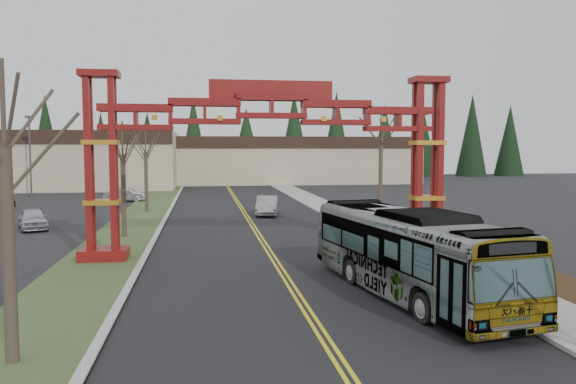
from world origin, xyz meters
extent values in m
cube|color=black|center=(0.00, 25.00, 0.01)|extent=(12.00, 110.00, 0.02)
cube|color=yellow|center=(-0.12, 25.00, 0.03)|extent=(0.12, 100.00, 0.01)
cube|color=yellow|center=(0.12, 25.00, 0.03)|extent=(0.12, 100.00, 0.01)
cube|color=#AFAFAA|center=(6.15, 25.00, 0.07)|extent=(0.30, 110.00, 0.15)
cube|color=gray|center=(7.60, 25.00, 0.08)|extent=(2.60, 110.00, 0.14)
cube|color=#321E10|center=(10.20, 10.00, 0.06)|extent=(2.60, 50.00, 0.12)
cube|color=#344E27|center=(-8.00, 25.00, 0.04)|extent=(4.00, 110.00, 0.08)
cube|color=#AFAFAA|center=(-6.15, 25.00, 0.07)|extent=(0.30, 110.00, 0.15)
cube|color=#600E0C|center=(-8.00, 18.00, 0.30)|extent=(2.20, 1.60, 0.60)
cube|color=#600E0C|center=(-8.55, 17.65, 4.60)|extent=(0.28, 0.28, 8.00)
cube|color=#600E0C|center=(-7.45, 17.65, 4.60)|extent=(0.28, 0.28, 8.00)
cube|color=#600E0C|center=(-8.55, 18.35, 4.60)|extent=(0.28, 0.28, 8.00)
cube|color=#600E0C|center=(-7.45, 18.35, 4.60)|extent=(0.28, 0.28, 8.00)
cube|color=#C28422|center=(-8.00, 18.00, 2.80)|extent=(1.60, 1.10, 0.22)
cube|color=#C28422|center=(-8.00, 18.00, 5.60)|extent=(1.60, 1.10, 0.22)
cube|color=#600E0C|center=(-8.00, 18.00, 8.75)|extent=(1.80, 1.20, 0.30)
cube|color=#600E0C|center=(8.00, 18.00, 0.30)|extent=(2.20, 1.60, 0.60)
cube|color=#600E0C|center=(7.45, 17.65, 4.60)|extent=(0.28, 0.28, 8.00)
cube|color=#600E0C|center=(8.55, 17.65, 4.60)|extent=(0.28, 0.28, 8.00)
cube|color=#600E0C|center=(7.45, 18.35, 4.60)|extent=(0.28, 0.28, 8.00)
cube|color=#600E0C|center=(8.55, 18.35, 4.60)|extent=(0.28, 0.28, 8.00)
cube|color=#C28422|center=(8.00, 18.00, 2.80)|extent=(1.60, 1.10, 0.22)
cube|color=#C28422|center=(8.00, 18.00, 5.60)|extent=(1.60, 1.10, 0.22)
cube|color=#600E0C|center=(8.00, 18.00, 8.75)|extent=(1.80, 1.20, 0.30)
cube|color=#600E0C|center=(0.00, 18.00, 7.50)|extent=(16.00, 0.90, 1.00)
cube|color=#600E0C|center=(0.00, 18.00, 6.60)|extent=(16.00, 0.90, 0.60)
cube|color=maroon|center=(0.00, 18.00, 8.15)|extent=(6.00, 0.25, 0.90)
cube|color=#BEAA91|center=(-30.00, 72.00, 3.75)|extent=(46.00, 22.00, 7.50)
cube|color=#BEAA91|center=(10.00, 80.00, 3.50)|extent=(38.00, 20.00, 7.00)
cube|color=black|center=(10.00, 69.90, 6.20)|extent=(38.00, 0.40, 1.60)
cone|color=black|center=(-29.50, 92.00, 6.50)|extent=(5.60, 5.60, 13.00)
cylinder|color=#382D26|center=(-29.50, 92.00, 0.80)|extent=(0.80, 0.80, 1.60)
cone|color=black|center=(-21.00, 92.00, 6.50)|extent=(5.60, 5.60, 13.00)
cylinder|color=#382D26|center=(-21.00, 92.00, 0.80)|extent=(0.80, 0.80, 1.60)
cone|color=black|center=(-12.50, 92.00, 6.50)|extent=(5.60, 5.60, 13.00)
cylinder|color=#382D26|center=(-12.50, 92.00, 0.80)|extent=(0.80, 0.80, 1.60)
cone|color=black|center=(-4.00, 92.00, 6.50)|extent=(5.60, 5.60, 13.00)
cylinder|color=#382D26|center=(-4.00, 92.00, 0.80)|extent=(0.80, 0.80, 1.60)
cone|color=black|center=(4.50, 92.00, 6.50)|extent=(5.60, 5.60, 13.00)
cylinder|color=#382D26|center=(4.50, 92.00, 0.80)|extent=(0.80, 0.80, 1.60)
cone|color=black|center=(13.00, 92.00, 6.50)|extent=(5.60, 5.60, 13.00)
cylinder|color=#382D26|center=(13.00, 92.00, 0.80)|extent=(0.80, 0.80, 1.60)
cone|color=black|center=(21.50, 92.00, 6.50)|extent=(5.60, 5.60, 13.00)
cylinder|color=#382D26|center=(21.50, 92.00, 0.80)|extent=(0.80, 0.80, 1.60)
cone|color=black|center=(30.00, 92.00, 6.50)|extent=(5.60, 5.60, 13.00)
cylinder|color=#382D26|center=(30.00, 92.00, 0.80)|extent=(0.80, 0.80, 1.60)
cone|color=black|center=(38.50, 92.00, 6.50)|extent=(5.60, 5.60, 13.00)
cylinder|color=#382D26|center=(38.50, 92.00, 0.80)|extent=(0.80, 0.80, 1.60)
cone|color=black|center=(47.00, 92.00, 6.50)|extent=(5.60, 5.60, 13.00)
cylinder|color=#382D26|center=(47.00, 92.00, 0.80)|extent=(0.80, 0.80, 1.60)
cone|color=black|center=(55.50, 92.00, 6.50)|extent=(5.60, 5.60, 13.00)
cylinder|color=#382D26|center=(55.50, 92.00, 0.80)|extent=(0.80, 0.80, 1.60)
imported|color=#B8B9C0|center=(3.95, 9.79, 1.59)|extent=(4.45, 11.67, 3.17)
imported|color=#A5A8AD|center=(1.67, 34.93, 0.76)|extent=(2.28, 4.78, 1.51)
imported|color=#B8B8C0|center=(-14.43, 29.44, 0.70)|extent=(3.00, 4.42, 1.40)
imported|color=#95969C|center=(-11.00, 48.45, 0.69)|extent=(4.31, 1.93, 1.37)
cylinder|color=#382D26|center=(-8.00, 5.11, 2.68)|extent=(0.32, 0.32, 5.37)
cylinder|color=#382D26|center=(-8.00, 5.11, 6.36)|extent=(0.12, 0.12, 2.18)
cylinder|color=#382D26|center=(-8.00, 25.00, 2.48)|extent=(0.30, 0.30, 4.95)
cylinder|color=#382D26|center=(-8.00, 25.00, 5.88)|extent=(0.11, 0.11, 2.04)
cylinder|color=#382D26|center=(-8.00, 38.38, 2.52)|extent=(0.30, 0.30, 5.04)
cylinder|color=#382D26|center=(-8.00, 38.38, 5.97)|extent=(0.11, 0.11, 2.05)
cylinder|color=#382D26|center=(10.00, 31.76, 3.05)|extent=(0.32, 0.32, 6.09)
cylinder|color=#382D26|center=(10.00, 31.76, 7.09)|extent=(0.12, 0.12, 2.18)
cylinder|color=#3F3F44|center=(-22.29, 56.57, 4.34)|extent=(0.19, 0.19, 8.69)
cube|color=#3F3F44|center=(-22.29, 56.57, 8.79)|extent=(0.77, 0.39, 0.24)
cylinder|color=#3F3F44|center=(8.72, 14.36, 1.08)|extent=(0.06, 0.06, 2.15)
cube|color=white|center=(8.72, 14.36, 1.86)|extent=(0.46, 0.24, 0.59)
cylinder|color=orange|center=(9.31, 16.68, 0.56)|extent=(0.58, 0.58, 1.11)
cylinder|color=white|center=(9.31, 16.68, 0.72)|extent=(0.60, 0.60, 0.13)
cylinder|color=white|center=(9.31, 16.68, 0.39)|extent=(0.60, 0.60, 0.13)
cylinder|color=orange|center=(9.59, 18.41, 0.54)|extent=(0.56, 0.56, 1.08)
cylinder|color=white|center=(9.59, 18.41, 0.70)|extent=(0.58, 0.58, 0.13)
cylinder|color=white|center=(9.59, 18.41, 0.38)|extent=(0.58, 0.58, 0.13)
cylinder|color=orange|center=(9.96, 20.62, 0.55)|extent=(0.57, 0.57, 1.10)
cylinder|color=white|center=(9.96, 20.62, 0.71)|extent=(0.59, 0.59, 0.13)
cylinder|color=white|center=(9.96, 20.62, 0.38)|extent=(0.59, 0.59, 0.13)
camera|label=1|loc=(-3.29, -9.23, 5.33)|focal=35.00mm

